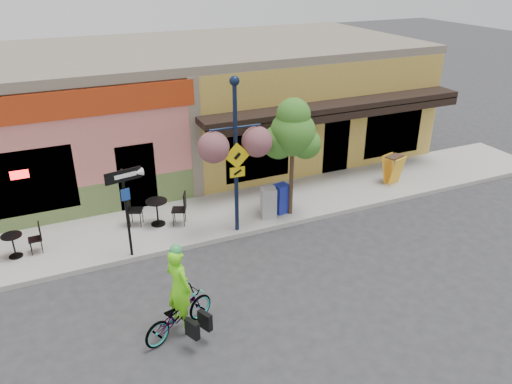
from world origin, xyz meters
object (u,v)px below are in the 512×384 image
building (188,103)px  one_way_sign (127,214)px  bicycle (179,314)px  cyclist_rider (180,297)px  newspaper_box_grey (268,203)px  lamp_post (236,158)px  newspaper_box_blue (281,198)px  street_tree (292,158)px

building → one_way_sign: bearing=-119.3°
bicycle → cyclist_rider: 0.45m
cyclist_rider → newspaper_box_grey: bearing=-70.1°
lamp_post → building: bearing=87.2°
cyclist_rider → newspaper_box_blue: size_ratio=1.96×
cyclist_rider → one_way_sign: size_ratio=0.74×
bicycle → cyclist_rider: size_ratio=0.99×
newspaper_box_blue → newspaper_box_grey: (-0.51, -0.11, 0.01)m
building → street_tree: building is taller
street_tree → lamp_post: bearing=-171.9°
street_tree → newspaper_box_blue: bearing=140.0°
bicycle → newspaper_box_grey: size_ratio=1.90×
building → cyclist_rider: bearing=-108.6°
cyclist_rider → lamp_post: size_ratio=0.41×
lamp_post → cyclist_rider: bearing=-125.3°
lamp_post → newspaper_box_blue: (1.71, 0.47, -1.82)m
building → lamp_post: size_ratio=3.96×
cyclist_rider → lamp_post: bearing=-62.5°
newspaper_box_grey → street_tree: street_tree is taller
building → lamp_post: bearing=-95.8°
cyclist_rider → newspaper_box_blue: cyclist_rider is taller
bicycle → newspaper_box_grey: 5.55m
building → lamp_post: (-0.68, -6.74, 0.20)m
building → lamp_post: 6.78m
cyclist_rider → one_way_sign: (-0.41, 3.36, 0.48)m
cyclist_rider → lamp_post: lamp_post is taller
cyclist_rider → newspaper_box_grey: 5.52m
newspaper_box_blue → street_tree: (0.23, -0.19, 1.41)m
cyclist_rider → newspaper_box_grey: cyclist_rider is taller
cyclist_rider → street_tree: size_ratio=0.49×
newspaper_box_blue → newspaper_box_grey: newspaper_box_grey is taller
cyclist_rider → building: bearing=-42.8°
bicycle → street_tree: size_ratio=0.49×
building → bicycle: (-3.48, -10.21, -1.77)m
newspaper_box_blue → lamp_post: bearing=-175.2°
lamp_post → newspaper_box_grey: lamp_post is taller
bicycle → street_tree: street_tree is taller
bicycle → newspaper_box_blue: (4.51, 3.94, 0.14)m
street_tree → cyclist_rider: bearing=-141.3°
bicycle → lamp_post: lamp_post is taller
lamp_post → street_tree: bearing=11.1°
newspaper_box_blue → bicycle: bearing=-149.3°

